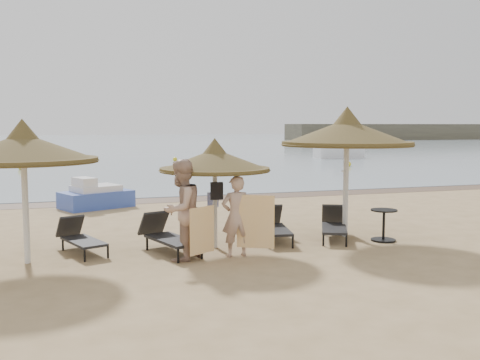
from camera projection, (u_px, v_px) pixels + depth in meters
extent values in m
plane|color=tan|center=(240.00, 261.00, 10.85)|extent=(160.00, 160.00, 0.00)
cube|color=gray|center=(94.00, 142.00, 86.82)|extent=(200.00, 140.00, 0.03)
cube|color=brown|center=(165.00, 200.00, 19.78)|extent=(200.00, 1.60, 0.01)
cube|color=brown|center=(389.00, 132.00, 102.97)|extent=(40.00, 8.00, 3.00)
cube|color=silver|center=(339.00, 152.00, 44.62)|extent=(4.00, 1.60, 1.00)
cube|color=silver|center=(339.00, 143.00, 44.55)|extent=(1.50, 1.00, 0.60)
cylinder|color=silver|center=(26.00, 211.00, 10.59)|extent=(0.12, 0.12, 2.11)
cone|color=brown|center=(23.00, 147.00, 10.46)|extent=(2.91, 2.91, 0.55)
cone|color=brown|center=(22.00, 130.00, 10.43)|extent=(0.70, 0.70, 0.45)
cylinder|color=brown|center=(24.00, 160.00, 10.49)|extent=(2.85, 2.85, 0.10)
cylinder|color=silver|center=(215.00, 208.00, 11.97)|extent=(0.10, 0.10, 1.81)
cone|color=brown|center=(215.00, 159.00, 11.86)|extent=(2.49, 2.49, 0.47)
cone|color=brown|center=(215.00, 147.00, 11.83)|extent=(0.60, 0.60, 0.39)
cylinder|color=brown|center=(215.00, 169.00, 11.88)|extent=(2.44, 2.44, 0.09)
cylinder|color=silver|center=(346.00, 189.00, 13.18)|extent=(0.13, 0.13, 2.35)
cone|color=brown|center=(347.00, 132.00, 13.03)|extent=(3.24, 3.24, 0.61)
cone|color=brown|center=(347.00, 117.00, 12.99)|extent=(0.78, 0.78, 0.50)
cylinder|color=brown|center=(347.00, 144.00, 13.06)|extent=(3.17, 3.17, 0.11)
cylinder|color=black|center=(85.00, 256.00, 10.78)|extent=(0.04, 0.04, 0.25)
cylinder|color=black|center=(108.00, 252.00, 11.08)|extent=(0.04, 0.04, 0.25)
cylinder|color=black|center=(63.00, 245.00, 11.76)|extent=(0.04, 0.04, 0.25)
cylinder|color=black|center=(85.00, 242.00, 12.06)|extent=(0.04, 0.04, 0.25)
cube|color=black|center=(84.00, 241.00, 11.44)|extent=(0.99, 1.45, 0.05)
cube|color=black|center=(70.00, 226.00, 12.03)|extent=(0.65, 0.55, 0.51)
cylinder|color=black|center=(178.00, 256.00, 10.68)|extent=(0.05, 0.05, 0.28)
cylinder|color=black|center=(202.00, 252.00, 11.00)|extent=(0.05, 0.05, 0.28)
cylinder|color=black|center=(147.00, 244.00, 11.81)|extent=(0.05, 0.05, 0.28)
cylinder|color=black|center=(170.00, 241.00, 12.13)|extent=(0.05, 0.05, 0.28)
cube|color=black|center=(172.00, 240.00, 11.43)|extent=(1.06, 1.62, 0.06)
cube|color=black|center=(154.00, 223.00, 12.11)|extent=(0.72, 0.59, 0.57)
cylinder|color=black|center=(269.00, 243.00, 11.91)|extent=(0.05, 0.05, 0.27)
cylinder|color=black|center=(293.00, 243.00, 11.97)|extent=(0.05, 0.05, 0.27)
cylinder|color=black|center=(260.00, 231.00, 13.22)|extent=(0.05, 0.05, 0.27)
cylinder|color=black|center=(281.00, 231.00, 13.28)|extent=(0.05, 0.05, 0.27)
cube|color=black|center=(275.00, 230.00, 12.63)|extent=(0.84, 1.51, 0.06)
cube|color=black|center=(269.00, 214.00, 13.43)|extent=(0.65, 0.50, 0.54)
cylinder|color=black|center=(323.00, 241.00, 12.20)|extent=(0.05, 0.05, 0.26)
cylinder|color=black|center=(346.00, 241.00, 12.12)|extent=(0.05, 0.05, 0.26)
cylinder|color=black|center=(323.00, 230.00, 13.47)|extent=(0.05, 0.05, 0.26)
cylinder|color=black|center=(344.00, 230.00, 13.39)|extent=(0.05, 0.05, 0.26)
cube|color=black|center=(334.00, 228.00, 12.82)|extent=(1.12, 1.49, 0.06)
cube|color=black|center=(333.00, 214.00, 13.60)|extent=(0.68, 0.60, 0.52)
cylinder|color=black|center=(383.00, 240.00, 12.76)|extent=(0.58, 0.58, 0.04)
cylinder|color=black|center=(384.00, 225.00, 12.73)|extent=(0.06, 0.06, 0.71)
cylinder|color=black|center=(384.00, 210.00, 12.69)|extent=(0.63, 0.63, 0.03)
imported|color=tan|center=(181.00, 202.00, 10.86)|extent=(1.30, 1.28, 2.40)
imported|color=tan|center=(236.00, 210.00, 11.15)|extent=(0.93, 0.62, 1.98)
cube|color=orange|center=(202.00, 230.00, 10.68)|extent=(0.59, 0.37, 0.95)
cube|color=orange|center=(256.00, 222.00, 11.04)|extent=(0.70, 0.40, 1.11)
cube|color=silver|center=(213.00, 200.00, 12.12)|extent=(0.27, 0.14, 0.33)
cube|color=black|center=(217.00, 191.00, 11.77)|extent=(0.28, 0.10, 0.39)
cube|color=#3653B7|center=(96.00, 199.00, 17.90)|extent=(2.57, 2.12, 0.56)
cube|color=silver|center=(96.00, 189.00, 17.87)|extent=(1.75, 1.60, 0.25)
cube|color=silver|center=(84.00, 183.00, 17.57)|extent=(0.84, 1.04, 0.35)
sphere|color=yellow|center=(21.00, 167.00, 32.87)|extent=(0.37, 0.37, 0.37)
sphere|color=yellow|center=(175.00, 159.00, 40.79)|extent=(0.34, 0.34, 0.34)
sphere|color=yellow|center=(348.00, 164.00, 35.53)|extent=(0.35, 0.35, 0.35)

